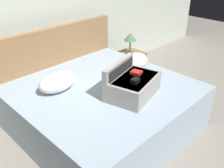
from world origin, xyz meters
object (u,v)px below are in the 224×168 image
object	(u,v)px
bed	(104,107)
nightstand	(129,65)
pillow_near_headboard	(135,61)
table_lamp	(130,38)
pillow_center_head	(57,82)
hard_case_large	(133,84)

from	to	relation	value
bed	nightstand	world-z (taller)	bed
pillow_near_headboard	bed	bearing A→B (deg)	-170.06
nightstand	table_lamp	world-z (taller)	table_lamp
pillow_center_head	table_lamp	distance (m)	1.68
table_lamp	bed	bearing A→B (deg)	-151.30
pillow_center_head	table_lamp	size ratio (longest dim) A/B	1.30
nightstand	table_lamp	bearing A→B (deg)	135.00
pillow_center_head	nightstand	size ratio (longest dim) A/B	1.01
hard_case_large	pillow_center_head	distance (m)	0.84
pillow_near_headboard	table_lamp	distance (m)	0.77
table_lamp	pillow_near_headboard	bearing A→B (deg)	-134.24
pillow_center_head	bed	bearing A→B (deg)	-37.50
pillow_center_head	nightstand	bearing A→B (deg)	12.25
pillow_near_headboard	pillow_center_head	world-z (taller)	pillow_center_head
bed	hard_case_large	bearing A→B (deg)	-71.44
hard_case_large	table_lamp	size ratio (longest dim) A/B	1.97
bed	nightstand	bearing A→B (deg)	28.70
bed	pillow_near_headboard	xyz separation A→B (m)	(0.69, 0.12, 0.37)
bed	table_lamp	xyz separation A→B (m)	(1.23, 0.67, 0.44)
bed	table_lamp	size ratio (longest dim) A/B	5.51
pillow_near_headboard	nightstand	distance (m)	0.88
hard_case_large	table_lamp	xyz separation A→B (m)	(1.12, 1.01, 0.03)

